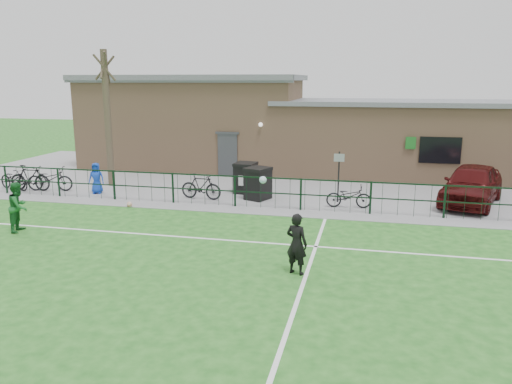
% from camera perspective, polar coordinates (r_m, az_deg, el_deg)
% --- Properties ---
extents(ground, '(90.00, 90.00, 0.00)m').
position_cam_1_polar(ground, '(11.31, -5.77, -11.92)').
color(ground, '#1D591A').
rests_on(ground, ground).
extents(paving_strip, '(34.00, 13.00, 0.02)m').
position_cam_1_polar(paving_strip, '(23.93, 4.54, 1.34)').
color(paving_strip, gray).
rests_on(paving_strip, ground).
extents(pitch_line_touch, '(28.00, 0.10, 0.01)m').
position_cam_1_polar(pitch_line_touch, '(18.45, 1.94, -2.07)').
color(pitch_line_touch, white).
rests_on(pitch_line_touch, ground).
extents(pitch_line_mid, '(28.00, 0.10, 0.01)m').
position_cam_1_polar(pitch_line_mid, '(14.89, -0.86, -5.70)').
color(pitch_line_mid, white).
rests_on(pitch_line_mid, ground).
extents(pitch_line_perp, '(0.10, 16.00, 0.01)m').
position_cam_1_polar(pitch_line_perp, '(10.88, 4.53, -12.91)').
color(pitch_line_perp, white).
rests_on(pitch_line_perp, ground).
extents(perimeter_fence, '(28.00, 0.10, 1.20)m').
position_cam_1_polar(perimeter_fence, '(18.50, 2.07, -0.13)').
color(perimeter_fence, black).
rests_on(perimeter_fence, ground).
extents(bare_tree, '(0.30, 0.30, 6.00)m').
position_cam_1_polar(bare_tree, '(23.26, -16.58, 7.97)').
color(bare_tree, '#413527').
rests_on(bare_tree, ground).
extents(wheelie_bin_left, '(0.89, 0.98, 1.20)m').
position_cam_1_polar(wheelie_bin_left, '(21.10, -1.19, 1.53)').
color(wheelie_bin_left, black).
rests_on(wheelie_bin_left, paving_strip).
extents(wheelie_bin_right, '(1.08, 1.14, 1.20)m').
position_cam_1_polar(wheelie_bin_right, '(19.92, 0.22, 0.86)').
color(wheelie_bin_right, black).
rests_on(wheelie_bin_right, paving_strip).
extents(sign_post, '(0.06, 0.06, 2.00)m').
position_cam_1_polar(sign_post, '(19.62, 9.41, 1.70)').
color(sign_post, black).
rests_on(sign_post, paving_strip).
extents(car_maroon, '(3.25, 4.87, 1.54)m').
position_cam_1_polar(car_maroon, '(20.85, 23.43, 0.81)').
color(car_maroon, '#410B0C').
rests_on(car_maroon, paving_strip).
extents(bicycle_a, '(1.90, 1.13, 0.94)m').
position_cam_1_polar(bicycle_a, '(24.13, -25.92, 1.35)').
color(bicycle_a, black).
rests_on(bicycle_a, paving_strip).
extents(bicycle_b, '(1.88, 0.60, 1.12)m').
position_cam_1_polar(bicycle_b, '(23.60, -24.42, 1.48)').
color(bicycle_b, black).
rests_on(bicycle_b, paving_strip).
extents(bicycle_c, '(2.07, 1.02, 1.04)m').
position_cam_1_polar(bicycle_c, '(23.22, -22.49, 1.39)').
color(bicycle_c, black).
rests_on(bicycle_c, paving_strip).
extents(bicycle_d, '(1.77, 0.68, 1.04)m').
position_cam_1_polar(bicycle_d, '(20.06, -6.30, 0.63)').
color(bicycle_d, black).
rests_on(bicycle_d, paving_strip).
extents(bicycle_e, '(1.70, 0.71, 0.87)m').
position_cam_1_polar(bicycle_e, '(18.95, 10.55, -0.48)').
color(bicycle_e, black).
rests_on(bicycle_e, paving_strip).
extents(spectator_child, '(0.72, 0.56, 1.30)m').
position_cam_1_polar(spectator_child, '(22.00, -17.78, 1.52)').
color(spectator_child, '#133BB3').
rests_on(spectator_child, paving_strip).
extents(goalkeeper_kick, '(1.86, 3.05, 1.90)m').
position_cam_1_polar(goalkeeper_kick, '(12.41, 4.52, -5.64)').
color(goalkeeper_kick, black).
rests_on(goalkeeper_kick, ground).
extents(outfield_player, '(0.76, 0.89, 1.58)m').
position_cam_1_polar(outfield_player, '(17.44, -25.50, -1.52)').
color(outfield_player, '#1B6128').
rests_on(outfield_player, ground).
extents(ball_ground, '(0.21, 0.21, 0.21)m').
position_cam_1_polar(ball_ground, '(19.46, -14.25, -1.38)').
color(ball_ground, silver).
rests_on(ball_ground, ground).
extents(clubhouse, '(24.25, 5.40, 4.96)m').
position_cam_1_polar(clubhouse, '(26.68, 3.68, 7.32)').
color(clubhouse, tan).
rests_on(clubhouse, ground).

